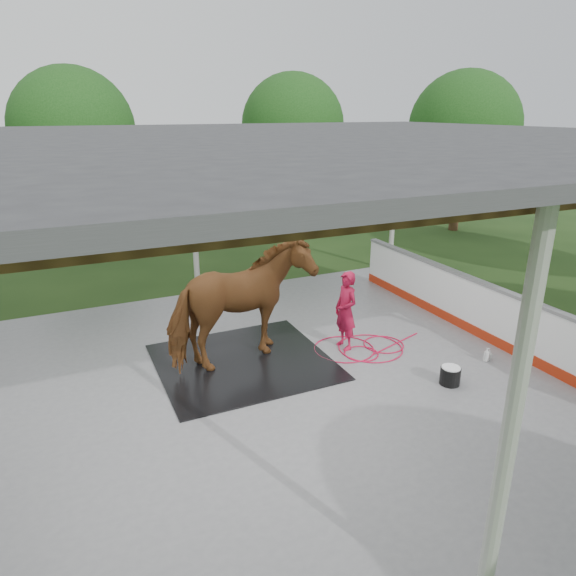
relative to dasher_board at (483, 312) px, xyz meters
name	(u,v)px	position (x,y,z in m)	size (l,w,h in m)	color
ground	(273,387)	(-4.60, 0.00, -0.59)	(100.00, 100.00, 0.00)	#1E3814
concrete_slab	(273,386)	(-4.60, 0.00, -0.57)	(12.00, 10.00, 0.05)	slate
pavilion_structure	(270,144)	(-4.60, 0.00, 3.37)	(12.60, 10.60, 4.05)	beige
dasher_board	(483,312)	(0.00, 0.00, 0.00)	(0.16, 8.00, 1.15)	#AA270E
tree_belt	(266,152)	(-4.30, 0.90, 3.20)	(28.00, 28.00, 5.80)	#382314
rubber_mat	(244,362)	(-4.78, 0.96, -0.53)	(3.04, 2.85, 0.02)	black
horse	(242,305)	(-4.78, 0.96, 0.59)	(1.20, 2.63, 2.22)	brown
handler	(346,311)	(-2.77, 0.73, 0.22)	(0.56, 0.37, 1.53)	#B31337
wash_bucket	(450,375)	(-1.88, -1.23, -0.38)	(0.34, 0.34, 0.31)	black
soap_bottle_a	(486,355)	(-0.71, -0.87, -0.41)	(0.10, 0.10, 0.27)	silver
soap_bottle_b	(489,355)	(-0.60, -0.83, -0.45)	(0.08, 0.08, 0.18)	#338CD8
hose_coil	(363,348)	(-2.49, 0.51, -0.53)	(2.34, 1.39, 0.02)	#C20D38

